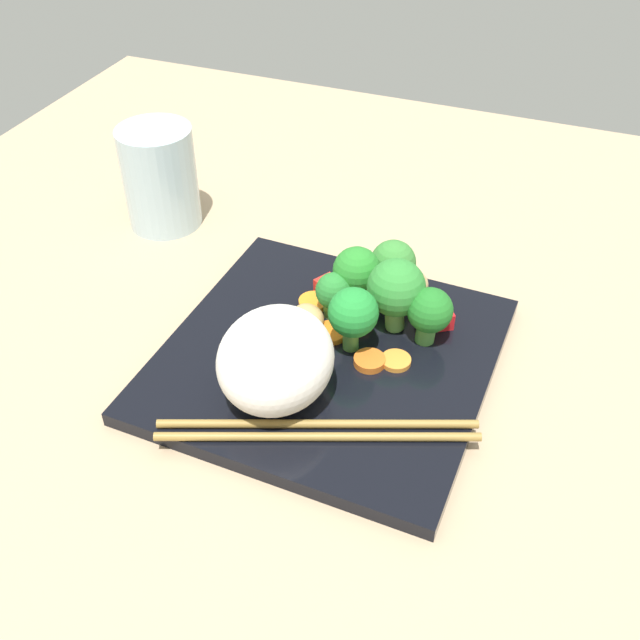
% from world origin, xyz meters
% --- Properties ---
extents(ground_plane, '(1.10, 1.10, 0.02)m').
position_xyz_m(ground_plane, '(0.00, 0.00, -0.01)').
color(ground_plane, tan).
extents(square_plate, '(0.28, 0.28, 0.01)m').
position_xyz_m(square_plate, '(0.00, 0.00, 0.01)').
color(square_plate, black).
rests_on(square_plate, ground_plane).
extents(rice_mound, '(0.09, 0.10, 0.08)m').
position_xyz_m(rice_mound, '(-0.02, -0.06, 0.05)').
color(rice_mound, white).
rests_on(rice_mound, square_plate).
extents(broccoli_floret_0, '(0.04, 0.04, 0.06)m').
position_xyz_m(broccoli_floret_0, '(0.00, 0.07, 0.05)').
color(broccoli_floret_0, '#66A145').
rests_on(broccoli_floret_0, square_plate).
extents(broccoli_floret_1, '(0.04, 0.04, 0.05)m').
position_xyz_m(broccoli_floret_1, '(0.07, 0.05, 0.04)').
color(broccoli_floret_1, '#539940').
rests_on(broccoli_floret_1, square_plate).
extents(broccoli_floret_2, '(0.05, 0.05, 0.07)m').
position_xyz_m(broccoli_floret_2, '(0.04, 0.05, 0.05)').
color(broccoli_floret_2, '#71B04E').
rests_on(broccoli_floret_2, square_plate).
extents(broccoli_floret_3, '(0.04, 0.04, 0.05)m').
position_xyz_m(broccoli_floret_3, '(0.02, 0.11, 0.04)').
color(broccoli_floret_3, '#7AB154').
rests_on(broccoli_floret_3, square_plate).
extents(broccoli_floret_4, '(0.04, 0.04, 0.06)m').
position_xyz_m(broccoli_floret_4, '(0.02, 0.01, 0.05)').
color(broccoli_floret_4, '#52933E').
rests_on(broccoli_floret_4, square_plate).
extents(broccoli_floret_5, '(0.03, 0.03, 0.04)m').
position_xyz_m(broccoli_floret_5, '(-0.01, 0.05, 0.04)').
color(broccoli_floret_5, '#74B84D').
rests_on(broccoli_floret_5, square_plate).
extents(carrot_slice_0, '(0.04, 0.04, 0.01)m').
position_xyz_m(carrot_slice_0, '(-0.04, 0.06, 0.02)').
color(carrot_slice_0, orange).
rests_on(carrot_slice_0, square_plate).
extents(carrot_slice_1, '(0.03, 0.03, 0.01)m').
position_xyz_m(carrot_slice_1, '(0.01, 0.04, 0.02)').
color(carrot_slice_1, orange).
rests_on(carrot_slice_1, square_plate).
extents(carrot_slice_2, '(0.03, 0.03, 0.01)m').
position_xyz_m(carrot_slice_2, '(-0.01, 0.02, 0.02)').
color(carrot_slice_2, orange).
rests_on(carrot_slice_2, square_plate).
extents(carrot_slice_3, '(0.03, 0.03, 0.00)m').
position_xyz_m(carrot_slice_3, '(0.06, 0.01, 0.02)').
color(carrot_slice_3, orange).
rests_on(carrot_slice_3, square_plate).
extents(carrot_slice_4, '(0.03, 0.03, 0.01)m').
position_xyz_m(carrot_slice_4, '(0.02, 0.08, 0.02)').
color(carrot_slice_4, orange).
rests_on(carrot_slice_4, square_plate).
extents(carrot_slice_5, '(0.03, 0.03, 0.01)m').
position_xyz_m(carrot_slice_5, '(0.04, 0.00, 0.02)').
color(carrot_slice_5, orange).
rests_on(carrot_slice_5, square_plate).
extents(pepper_chunk_0, '(0.03, 0.03, 0.01)m').
position_xyz_m(pepper_chunk_0, '(-0.03, 0.08, 0.02)').
color(pepper_chunk_0, red).
rests_on(pepper_chunk_0, square_plate).
extents(pepper_chunk_2, '(0.04, 0.03, 0.02)m').
position_xyz_m(pepper_chunk_2, '(0.07, 0.07, 0.02)').
color(pepper_chunk_2, red).
rests_on(pepper_chunk_2, square_plate).
extents(chicken_piece_0, '(0.05, 0.05, 0.03)m').
position_xyz_m(chicken_piece_0, '(0.04, 0.10, 0.03)').
color(chicken_piece_0, tan).
rests_on(chicken_piece_0, square_plate).
extents(chicken_piece_1, '(0.05, 0.05, 0.03)m').
position_xyz_m(chicken_piece_1, '(-0.01, 0.10, 0.03)').
color(chicken_piece_1, tan).
rests_on(chicken_piece_1, square_plate).
extents(chicken_piece_2, '(0.04, 0.04, 0.02)m').
position_xyz_m(chicken_piece_2, '(-0.03, 0.03, 0.02)').
color(chicken_piece_2, tan).
rests_on(chicken_piece_2, square_plate).
extents(chopstick_pair, '(0.23, 0.11, 0.01)m').
position_xyz_m(chopstick_pair, '(0.02, -0.09, 0.02)').
color(chopstick_pair, olive).
rests_on(chopstick_pair, square_plate).
extents(drinking_glass, '(0.08, 0.08, 0.11)m').
position_xyz_m(drinking_glass, '(-0.24, 0.15, 0.05)').
color(drinking_glass, silver).
rests_on(drinking_glass, ground_plane).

